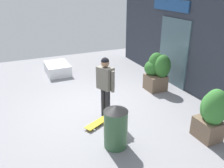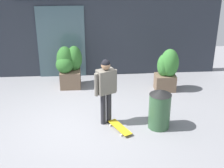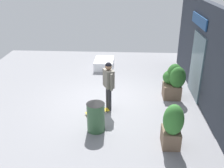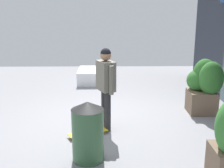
{
  "view_description": "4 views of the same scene",
  "coord_description": "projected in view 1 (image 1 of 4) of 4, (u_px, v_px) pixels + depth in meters",
  "views": [
    {
      "loc": [
        5.83,
        -2.09,
        3.39
      ],
      "look_at": [
        0.71,
        0.19,
        1.02
      ],
      "focal_mm": 37.75,
      "sensor_mm": 36.0,
      "label": 1
    },
    {
      "loc": [
        0.19,
        -7.2,
        4.39
      ],
      "look_at": [
        0.71,
        0.19,
        1.02
      ],
      "focal_mm": 53.24,
      "sensor_mm": 36.0,
      "label": 2
    },
    {
      "loc": [
        8.38,
        0.61,
        4.5
      ],
      "look_at": [
        0.71,
        0.19,
        1.02
      ],
      "focal_mm": 41.78,
      "sensor_mm": 36.0,
      "label": 3
    },
    {
      "loc": [
        6.54,
        0.11,
        2.56
      ],
      "look_at": [
        0.71,
        0.19,
        1.02
      ],
      "focal_mm": 49.37,
      "sensor_mm": 36.0,
      "label": 4
    }
  ],
  "objects": [
    {
      "name": "planter_box_left",
      "position": [
        212.0,
        113.0,
        5.37
      ],
      "size": [
        0.68,
        0.54,
        1.31
      ],
      "color": "brown",
      "rests_on": "ground_plane"
    },
    {
      "name": "planter_box_right",
      "position": [
        157.0,
        70.0,
        8.03
      ],
      "size": [
        0.8,
        0.77,
        1.28
      ],
      "color": "brown",
      "rests_on": "ground_plane"
    },
    {
      "name": "building_facade",
      "position": [
        192.0,
        41.0,
        7.62
      ],
      "size": [
        8.87,
        0.31,
        3.43
      ],
      "color": "#2D333D",
      "rests_on": "ground_plane"
    },
    {
      "name": "skateboarder",
      "position": [
        105.0,
        82.0,
        6.17
      ],
      "size": [
        0.56,
        0.41,
        1.7
      ],
      "rotation": [
        0.0,
        0.0,
        -1.14
      ],
      "color": "#28282D",
      "rests_on": "ground_plane"
    },
    {
      "name": "skateboard",
      "position": [
        98.0,
        123.0,
        6.15
      ],
      "size": [
        0.55,
        0.81,
        0.08
      ],
      "rotation": [
        0.0,
        0.0,
        -1.1
      ],
      "color": "gold",
      "rests_on": "ground_plane"
    },
    {
      "name": "ground_plane",
      "position": [
        96.0,
        108.0,
        7.01
      ],
      "size": [
        12.0,
        12.0,
        0.0
      ],
      "primitive_type": "plane",
      "color": "gray"
    },
    {
      "name": "snow_ledge",
      "position": [
        57.0,
        68.0,
        9.68
      ],
      "size": [
        1.3,
        0.9,
        0.42
      ],
      "primitive_type": "cube",
      "color": "white",
      "rests_on": "ground_plane"
    },
    {
      "name": "trash_bin",
      "position": [
        116.0,
        126.0,
        5.18
      ],
      "size": [
        0.54,
        0.54,
        1.03
      ],
      "color": "#335938",
      "rests_on": "ground_plane"
    }
  ]
}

